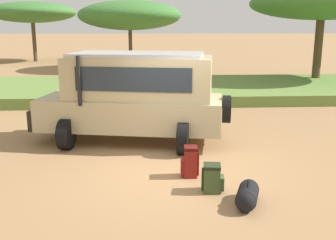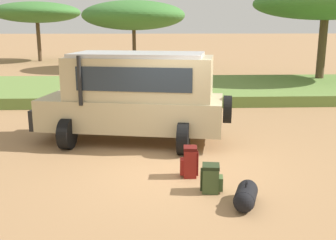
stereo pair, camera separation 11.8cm
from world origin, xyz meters
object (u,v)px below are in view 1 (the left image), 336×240
at_px(acacia_tree_centre_back, 322,4).
at_px(acacia_tree_left_mid, 130,15).
at_px(safari_vehicle, 135,95).
at_px(duffel_bag_low_black_case, 247,195).
at_px(acacia_tree_far_left, 32,12).
at_px(backpack_cluster_center, 190,162).
at_px(backpack_beside_front_wheel, 212,178).

bearing_deg(acacia_tree_centre_back, acacia_tree_left_mid, 137.94).
xyz_separation_m(safari_vehicle, duffel_bag_low_black_case, (2.08, -4.17, -1.11)).
bearing_deg(acacia_tree_centre_back, acacia_tree_far_left, 139.51).
relative_size(acacia_tree_far_left, acacia_tree_left_mid, 1.03).
height_order(backpack_cluster_center, acacia_tree_far_left, acacia_tree_far_left).
xyz_separation_m(safari_vehicle, backpack_cluster_center, (1.21, -2.73, -0.97)).
xyz_separation_m(duffel_bag_low_black_case, acacia_tree_far_left, (-11.71, 30.21, 4.11)).
height_order(duffel_bag_low_black_case, acacia_tree_far_left, acacia_tree_far_left).
bearing_deg(acacia_tree_left_mid, backpack_beside_front_wheel, -84.12).
distance_m(duffel_bag_low_black_case, acacia_tree_far_left, 32.66).
height_order(backpack_beside_front_wheel, backpack_cluster_center, backpack_cluster_center).
bearing_deg(duffel_bag_low_black_case, acacia_tree_centre_back, 62.47).
xyz_separation_m(acacia_tree_left_mid, acacia_tree_centre_back, (10.13, -9.14, 0.36)).
relative_size(safari_vehicle, acacia_tree_left_mid, 0.73).
bearing_deg(acacia_tree_left_mid, backpack_cluster_center, -84.79).
bearing_deg(acacia_tree_far_left, safari_vehicle, -69.70).
relative_size(duffel_bag_low_black_case, acacia_tree_far_left, 0.12).
relative_size(backpack_beside_front_wheel, acacia_tree_far_left, 0.07).
relative_size(safari_vehicle, duffel_bag_low_black_case, 6.10).
xyz_separation_m(backpack_beside_front_wheel, backpack_cluster_center, (-0.34, 0.80, 0.05)).
bearing_deg(backpack_cluster_center, duffel_bag_low_black_case, -58.94).
distance_m(acacia_tree_far_left, acacia_tree_left_mid, 11.36).
relative_size(backpack_cluster_center, acacia_tree_left_mid, 0.09).
bearing_deg(acacia_tree_centre_back, safari_vehicle, -133.67).
bearing_deg(backpack_beside_front_wheel, acacia_tree_far_left, 110.72).
relative_size(acacia_tree_left_mid, acacia_tree_centre_back, 1.02).
xyz_separation_m(backpack_beside_front_wheel, duffel_bag_low_black_case, (0.53, -0.63, -0.08)).
height_order(duffel_bag_low_black_case, acacia_tree_centre_back, acacia_tree_centre_back).
bearing_deg(acacia_tree_far_left, backpack_beside_front_wheel, -69.28).
bearing_deg(duffel_bag_low_black_case, backpack_beside_front_wheel, 129.66).
distance_m(backpack_beside_front_wheel, acacia_tree_centre_back, 15.97).
height_order(backpack_cluster_center, duffel_bag_low_black_case, backpack_cluster_center).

